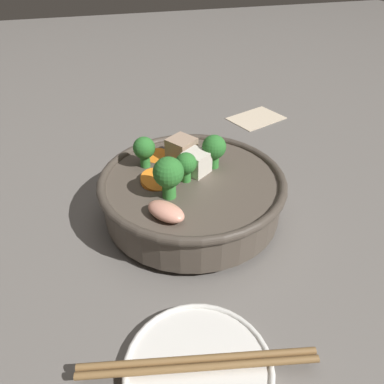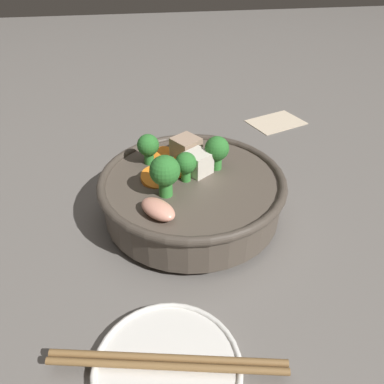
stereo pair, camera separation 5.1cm
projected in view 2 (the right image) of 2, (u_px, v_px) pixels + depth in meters
The scene contains 5 objects.
ground_plane at pixel (192, 215), 0.54m from camera, with size 3.00×3.00×0.00m, color slate.
stirfry_bowl at pixel (191, 190), 0.51m from camera, with size 0.25×0.25×0.12m.
side_saucer at pixel (167, 368), 0.35m from camera, with size 0.14×0.14×0.01m.
napkin at pixel (276, 122), 0.79m from camera, with size 0.13×0.11×0.00m.
chopsticks_pair at pixel (167, 362), 0.34m from camera, with size 0.22×0.06×0.01m.
Camera 2 is at (0.07, 0.41, 0.34)m, focal length 35.00 mm.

